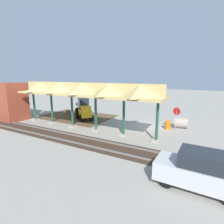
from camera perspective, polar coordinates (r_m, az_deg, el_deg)
ground_plane at (r=19.95m, az=12.23°, el=-4.76°), size 120.00×120.00×0.00m
dirt_work_zone at (r=24.92m, az=-11.63°, el=-1.44°), size 9.98×7.00×0.01m
platform_canopy at (r=18.24m, az=-9.53°, el=7.13°), size 16.71×3.20×4.90m
rail_tracks at (r=13.63m, az=3.35°, el=-12.24°), size 60.00×2.58×0.15m
stop_sign at (r=18.87m, az=20.31°, el=-0.64°), size 0.73×0.27×2.44m
backhoe at (r=22.99m, az=-9.24°, el=0.78°), size 4.67×4.12×2.82m
dirt_mound at (r=26.77m, az=-13.85°, el=-0.65°), size 4.21×4.21×1.56m
concrete_pipe at (r=20.44m, az=21.49°, el=-3.33°), size 1.54×1.29×1.09m
brick_utility_building at (r=25.92m, az=-30.40°, el=2.99°), size 3.82×2.84×4.72m
distant_parked_car at (r=10.04m, az=26.95°, el=-16.71°), size 4.25×1.86×1.98m
traffic_barrel at (r=19.45m, az=17.73°, el=-4.10°), size 0.56×0.56×0.90m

